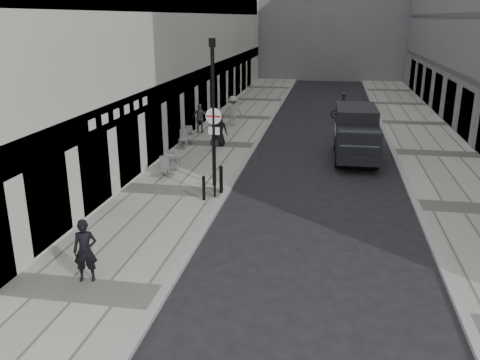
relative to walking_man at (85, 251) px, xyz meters
The scene contains 15 objects.
sidewalk 14.83m from the walking_man, 89.71° to the left, with size 4.00×60.00×0.12m, color #A3A093.
far_sidewalk 18.51m from the walking_man, 53.20° to the left, with size 4.00×60.00×0.12m, color #A3A093.
walking_man is the anchor object (origin of this frame).
sign_post 7.06m from the walking_man, 75.05° to the left, with size 0.59×0.10×3.42m.
lamppost 8.46m from the walking_man, 79.55° to the left, with size 0.25×0.25×5.65m.
bollard_near 6.47m from the walking_man, 76.80° to the left, with size 0.11×0.11×0.86m, color black.
bollard_far 7.45m from the walking_man, 75.01° to the left, with size 0.13×0.13×0.99m, color black.
panel_van 15.31m from the walking_man, 62.30° to the left, with size 1.98×5.12×2.39m.
cyclist 24.40m from the walking_man, 74.08° to the left, with size 1.76×1.14×1.79m.
pedestrian_a 17.32m from the walking_man, 94.87° to the left, with size 0.98×0.41×1.68m, color slate.
pedestrian_b 19.65m from the walking_man, 90.04° to the left, with size 1.17×0.67×1.82m, color #A09C93.
pedestrian_c 14.42m from the walking_man, 88.92° to the left, with size 0.83×0.54×1.71m, color black.
cafe_table_near 9.04m from the walking_man, 94.67° to the left, with size 0.74×1.66×0.95m.
cafe_table_mid 14.22m from the walking_man, 95.72° to the left, with size 0.75×1.68×0.96m.
cafe_table_far 9.68m from the walking_man, 94.58° to the left, with size 0.66×1.50×0.85m.
Camera 1 is at (3.76, -7.47, 6.50)m, focal length 38.00 mm.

